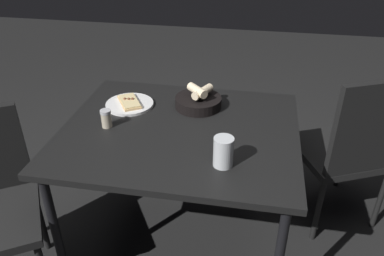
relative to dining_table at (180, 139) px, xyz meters
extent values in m
plane|color=black|center=(0.00, 0.00, -0.64)|extent=(8.00, 8.00, 0.00)
cube|color=black|center=(0.00, 0.00, 0.04)|extent=(0.92, 1.09, 0.03)
cylinder|color=black|center=(0.40, -0.49, -0.31)|extent=(0.04, 0.04, 0.67)
cylinder|color=black|center=(-0.40, 0.49, -0.31)|extent=(0.04, 0.04, 0.67)
cylinder|color=black|center=(0.40, 0.49, -0.31)|extent=(0.04, 0.04, 0.67)
cylinder|color=white|center=(0.18, 0.30, 0.07)|extent=(0.25, 0.25, 0.01)
cube|color=tan|center=(0.18, 0.30, 0.08)|extent=(0.20, 0.17, 0.01)
cube|color=beige|center=(0.18, 0.30, 0.09)|extent=(0.18, 0.16, 0.01)
sphere|color=brown|center=(0.19, 0.33, 0.09)|extent=(0.02, 0.02, 0.02)
sphere|color=brown|center=(0.19, 0.29, 0.09)|extent=(0.02, 0.02, 0.02)
sphere|color=brown|center=(0.19, 0.31, 0.09)|extent=(0.02, 0.02, 0.02)
cylinder|color=black|center=(0.23, -0.05, 0.09)|extent=(0.24, 0.24, 0.05)
cylinder|color=beige|center=(0.22, -0.05, 0.16)|extent=(0.12, 0.12, 0.04)
cylinder|color=beige|center=(0.23, -0.07, 0.15)|extent=(0.14, 0.10, 0.04)
cylinder|color=red|center=(0.28, -0.07, 0.08)|extent=(0.06, 0.06, 0.03)
cylinder|color=silver|center=(-0.25, -0.23, 0.12)|extent=(0.08, 0.08, 0.13)
cylinder|color=orange|center=(-0.25, -0.23, 0.08)|extent=(0.07, 0.07, 0.04)
cylinder|color=#BFB299|center=(-0.05, 0.34, 0.09)|extent=(0.05, 0.05, 0.07)
cylinder|color=maroon|center=(-0.05, 0.34, 0.08)|extent=(0.04, 0.04, 0.04)
cylinder|color=#B7B7BC|center=(-0.05, 0.34, 0.14)|extent=(0.05, 0.05, 0.01)
cylinder|color=black|center=(-0.21, 0.70, -0.44)|extent=(0.03, 0.03, 0.41)
cube|color=black|center=(0.37, -0.81, -0.22)|extent=(0.58, 0.58, 0.04)
cube|color=black|center=(0.19, -0.89, 0.04)|extent=(0.21, 0.40, 0.49)
cylinder|color=black|center=(0.62, -0.91, -0.44)|extent=(0.03, 0.03, 0.41)
cylinder|color=black|center=(0.46, -0.56, -0.44)|extent=(0.03, 0.03, 0.41)
cylinder|color=black|center=(0.27, -1.06, -0.44)|extent=(0.03, 0.03, 0.41)
cylinder|color=black|center=(0.12, -0.72, -0.44)|extent=(0.03, 0.03, 0.41)
camera|label=1|loc=(-1.50, -0.33, 0.98)|focal=35.97mm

